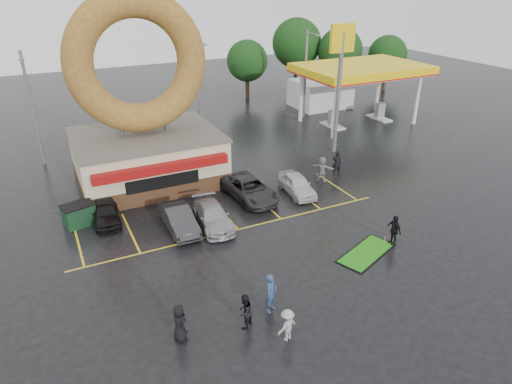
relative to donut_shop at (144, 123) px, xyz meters
name	(u,v)px	position (x,y,z in m)	size (l,w,h in m)	color
ground	(263,258)	(3.00, -12.97, -4.46)	(120.00, 120.00, 0.00)	black
donut_shop	(144,123)	(0.00, 0.00, 0.00)	(10.20, 8.70, 13.50)	#472B19
gas_station	(342,81)	(23.00, 7.97, -0.77)	(12.30, 13.65, 5.90)	silver
shell_sign	(340,66)	(16.00, -0.97, 2.91)	(2.20, 0.36, 10.60)	slate
streetlight_left	(32,107)	(-7.00, 6.95, 0.32)	(0.40, 2.21, 9.00)	slate
streetlight_mid	(199,86)	(7.00, 7.95, 0.32)	(0.40, 2.21, 9.00)	slate
streetlight_right	(306,73)	(19.00, 8.95, 0.32)	(0.40, 2.21, 9.00)	slate
tree_far_a	(340,51)	(29.00, 17.03, 0.72)	(5.60, 5.60, 8.00)	#332114
tree_far_b	(387,55)	(35.00, 15.03, 0.07)	(4.90, 4.90, 7.00)	#332114
tree_far_c	(297,43)	(25.00, 21.03, 1.37)	(6.30, 6.30, 9.00)	#332114
tree_far_d	(247,61)	(17.00, 19.03, 0.07)	(4.90, 4.90, 7.00)	#332114
car_black	(106,212)	(-4.02, -4.97, -3.80)	(1.57, 3.91, 1.33)	black
car_dgrey	(179,219)	(-0.20, -7.98, -3.76)	(1.50, 4.30, 1.42)	#2C2C2F
car_silver	(213,216)	(1.82, -8.41, -3.81)	(1.82, 4.48, 1.30)	#A3A2A7
car_grey	(249,189)	(5.43, -6.01, -3.74)	(2.41, 5.22, 1.45)	#2A2A2C
car_white	(297,185)	(8.80, -6.78, -3.78)	(1.62, 4.03, 1.37)	silver
person_blue	(271,293)	(1.37, -16.96, -3.48)	(0.72, 0.47, 1.98)	navy
person_blackjkt	(245,312)	(-0.17, -17.42, -3.62)	(0.82, 0.64, 1.69)	black
person_hoodie	(287,325)	(1.13, -18.91, -3.70)	(0.99, 0.57, 1.54)	#99999C
person_bystander	(180,323)	(-2.96, -16.91, -3.58)	(0.87, 0.56, 1.77)	black
person_cameraman	(394,230)	(10.38, -14.95, -3.55)	(1.07, 0.45, 1.83)	black
person_walker_near	(322,169)	(11.57, -5.75, -3.50)	(1.79, 0.57, 1.93)	gray
person_walker_far	(337,163)	(13.20, -5.30, -3.48)	(0.72, 0.47, 1.97)	black
dumpster	(79,215)	(-5.58, -4.66, -3.81)	(1.80, 1.20, 1.30)	#163B20
putting_green	(366,253)	(8.39, -15.12, -4.43)	(4.22, 2.99, 0.49)	black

